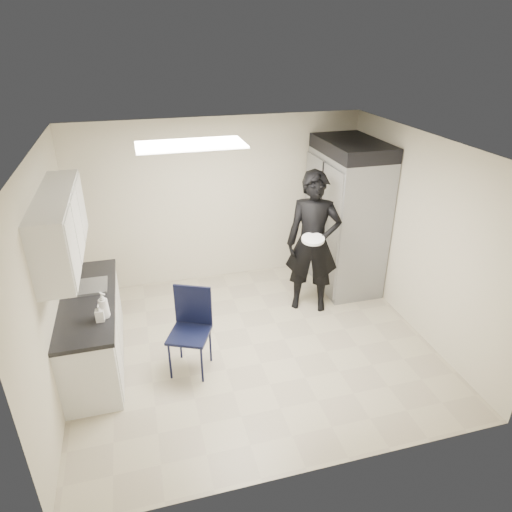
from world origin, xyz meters
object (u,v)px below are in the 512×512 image
object	(u,v)px
lower_counter	(93,332)
folding_chair	(189,335)
man_tuxedo	(313,243)
commercial_fridge	(345,222)

from	to	relation	value
lower_counter	folding_chair	size ratio (longest dim) A/B	1.86
lower_counter	man_tuxedo	bearing A→B (deg)	9.38
commercial_fridge	folding_chair	xyz separation A→B (m)	(-2.67, -1.54, -0.54)
commercial_fridge	folding_chair	size ratio (longest dim) A/B	2.06
lower_counter	commercial_fridge	xyz separation A→B (m)	(3.78, 1.07, 0.62)
folding_chair	lower_counter	bearing A→B (deg)	-178.30
lower_counter	folding_chair	xyz separation A→B (m)	(1.11, -0.47, 0.08)
lower_counter	commercial_fridge	bearing A→B (deg)	15.88
man_tuxedo	commercial_fridge	bearing A→B (deg)	60.47
lower_counter	man_tuxedo	size ratio (longest dim) A/B	0.92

